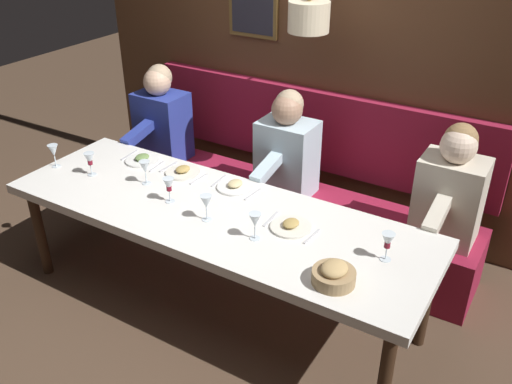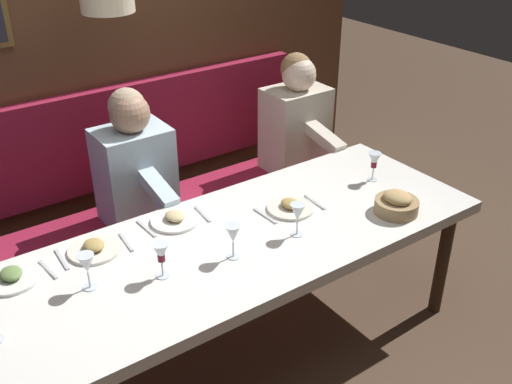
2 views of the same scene
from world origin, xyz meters
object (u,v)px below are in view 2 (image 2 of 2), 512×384
diner_near (134,162)px  bread_bowl (397,204)px  wine_glass_4 (233,235)px  wine_glass_6 (161,254)px  diner_nearest (296,117)px  wine_glass_0 (298,213)px  dining_table (215,258)px  wine_glass_3 (374,161)px  wine_glass_2 (87,264)px

diner_near → bread_bowl: (-1.15, -0.89, -0.03)m
wine_glass_4 → wine_glass_6: same height
diner_nearest → wine_glass_0: diner_nearest is taller
dining_table → wine_glass_3: bearing=-87.0°
wine_glass_0 → wine_glass_3: same height
wine_glass_2 → wine_glass_3: size_ratio=1.00×
wine_glass_2 → wine_glass_6: size_ratio=1.00×
wine_glass_6 → wine_glass_0: bearing=-96.5°
diner_nearest → wine_glass_3: 0.84m
wine_glass_2 → wine_glass_4: (-0.16, -0.61, 0.00)m
wine_glass_3 → bread_bowl: (-0.32, 0.16, -0.07)m
wine_glass_0 → wine_glass_2: same height
wine_glass_4 → bread_bowl: (-0.15, -0.88, -0.07)m
diner_near → wine_glass_0: diner_near is taller
wine_glass_0 → wine_glass_6: bearing=83.5°
wine_glass_2 → wine_glass_4: size_ratio=1.00×
wine_glass_0 → wine_glass_3: (0.19, -0.69, -0.00)m
diner_near → bread_bowl: diner_near is taller
dining_table → wine_glass_0: 0.44m
diner_nearest → diner_near: same height
wine_glass_3 → wine_glass_2: bearing=90.4°
wine_glass_6 → bread_bowl: bearing=-99.7°
diner_nearest → wine_glass_0: 1.30m
wine_glass_0 → wine_glass_4: (0.02, 0.35, 0.00)m
diner_nearest → dining_table: bearing=126.6°
diner_nearest → diner_near: size_ratio=1.00×
dining_table → wine_glass_6: size_ratio=16.57×
wine_glass_4 → wine_glass_6: size_ratio=1.00×
wine_glass_3 → bread_bowl: bearing=154.0°
wine_glass_0 → wine_glass_6: size_ratio=1.00×
diner_near → wine_glass_4: diner_near is taller
diner_nearest → wine_glass_4: diner_nearest is taller
wine_glass_6 → bread_bowl: 1.22m
diner_nearest → wine_glass_4: (-1.00, 1.16, 0.04)m
dining_table → wine_glass_3: wine_glass_3 is taller
wine_glass_2 → bread_bowl: wine_glass_2 is taller
wine_glass_0 → wine_glass_6: (0.08, 0.67, -0.00)m
diner_near → wine_glass_2: diner_near is taller
diner_nearest → wine_glass_3: diner_nearest is taller
diner_nearest → wine_glass_4: bearing=130.7°
bread_bowl → wine_glass_6: bearing=80.3°
wine_glass_3 → wine_glass_4: (-0.17, 1.04, 0.00)m
diner_nearest → wine_glass_3: size_ratio=4.82×
wine_glass_0 → bread_bowl: size_ratio=0.75×
bread_bowl → diner_nearest: bearing=-13.5°
wine_glass_2 → wine_glass_3: (0.01, -1.64, -0.00)m
diner_near → wine_glass_6: 0.99m
wine_glass_0 → diner_nearest: bearing=-38.6°
dining_table → wine_glass_6: (-0.06, 0.29, 0.18)m
dining_table → diner_nearest: bearing=-53.4°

